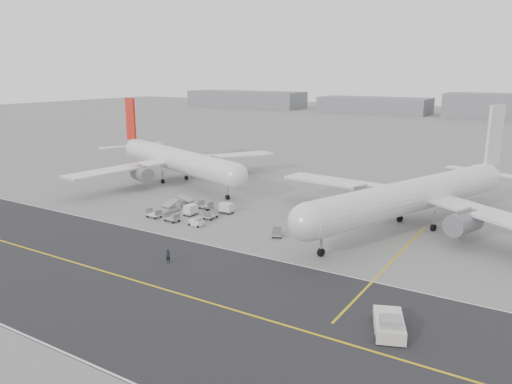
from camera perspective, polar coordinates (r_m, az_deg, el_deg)
The scene contains 8 objects.
ground at distance 81.79m, azimuth -6.65°, elevation -5.14°, with size 700.00×700.00×0.00m, color gray.
taxiway at distance 66.18m, azimuth -13.01°, elevation -10.03°, with size 220.00×59.00×0.03m.
airliner_a at distance 122.26m, azimuth -9.28°, elevation 3.71°, with size 53.43×52.48×19.25m.
airliner_b at distance 89.30m, azimuth 17.93°, elevation -0.29°, with size 54.30×55.28×19.91m.
pushback_tug at distance 54.55m, azimuth 14.97°, elevation -14.42°, with size 4.94×7.92×2.27m.
gse_cluster at distance 94.24m, azimuth -7.50°, elevation -2.63°, with size 17.75×17.13×2.05m, color #9D9DA2, non-canonical shape.
stray_dolly at distance 81.45m, azimuth 2.39°, elevation -5.14°, with size 1.46×2.37×1.46m, color silver, non-canonical shape.
ground_crew_a at distance 71.56m, azimuth -10.02°, elevation -7.21°, with size 0.71×0.46×1.94m, color black.
Camera 1 is at (48.68, -60.32, 26.11)m, focal length 35.00 mm.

